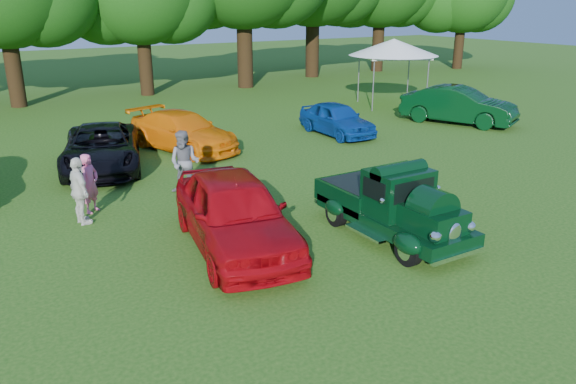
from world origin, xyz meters
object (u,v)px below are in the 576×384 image
red_convertible (235,212)px  back_car_green (458,105)px  hero_pickup (391,206)px  canopy_tent (394,48)px  back_car_blue (337,119)px  spectator_grey (185,162)px  spectator_pink (90,183)px  back_car_black (101,148)px  spectator_white (80,191)px  back_car_orange (183,131)px

red_convertible → back_car_green: (14.43, 6.89, -0.02)m
hero_pickup → canopy_tent: bearing=48.9°
red_convertible → back_car_blue: 11.58m
spectator_grey → back_car_blue: bearing=67.6°
red_convertible → canopy_tent: (14.92, 11.93, 2.12)m
spectator_pink → back_car_green: bearing=-30.2°
back_car_black → spectator_pink: (-1.23, -3.86, 0.07)m
back_car_blue → spectator_white: bearing=-156.0°
back_car_orange → hero_pickup: bearing=-101.1°
back_car_black → spectator_grey: (1.42, -3.71, 0.20)m
hero_pickup → back_car_green: 13.71m
back_car_orange → canopy_tent: (12.71, 3.14, 2.26)m
red_convertible → back_car_orange: (2.21, 8.79, -0.15)m
red_convertible → spectator_grey: (0.46, 4.11, 0.07)m
back_car_black → back_car_green: bearing=12.6°
back_car_blue → back_car_black: bearing=-178.4°
back_car_orange → spectator_white: size_ratio=2.83×
back_car_green → spectator_pink: back_car_green is taller
spectator_grey → red_convertible: bearing=-53.9°
red_convertible → spectator_white: size_ratio=2.92×
back_car_orange → back_car_blue: size_ratio=1.23×
red_convertible → back_car_orange: 9.06m
back_car_orange → canopy_tent: 13.29m
spectator_pink → spectator_grey: spectator_grey is taller
back_car_blue → canopy_tent: size_ratio=0.65×
back_car_black → hero_pickup: bearing=-48.3°
red_convertible → back_car_black: red_convertible is taller
hero_pickup → back_car_black: 10.06m
hero_pickup → red_convertible: size_ratio=0.86×
canopy_tent → spectator_white: bearing=-153.6°
back_car_blue → hero_pickup: bearing=-117.9°
hero_pickup → spectator_white: spectator_white is taller
spectator_pink → canopy_tent: bearing=-15.2°
red_convertible → hero_pickup: bearing=-10.2°
canopy_tent → back_car_black: bearing=-165.5°
red_convertible → back_car_blue: (8.48, 7.88, -0.18)m
spectator_pink → back_car_orange: bearing=7.6°
red_convertible → back_car_orange: bearing=85.9°
spectator_white → canopy_tent: (17.51, 8.70, 2.11)m
back_car_blue → back_car_orange: bearing=173.0°
hero_pickup → back_car_blue: (5.09, 9.13, -0.05)m
back_car_blue → canopy_tent: canopy_tent is taller
back_car_blue → back_car_green: size_ratio=0.78×
back_car_black → back_car_green: 15.42m
canopy_tent → red_convertible: bearing=-141.4°
back_car_blue → canopy_tent: bearing=33.4°
spectator_white → spectator_pink: bearing=-37.4°
back_car_blue → spectator_grey: (-8.03, -3.77, 0.24)m
back_car_black → back_car_orange: bearing=33.1°
red_convertible → spectator_white: spectator_white is taller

